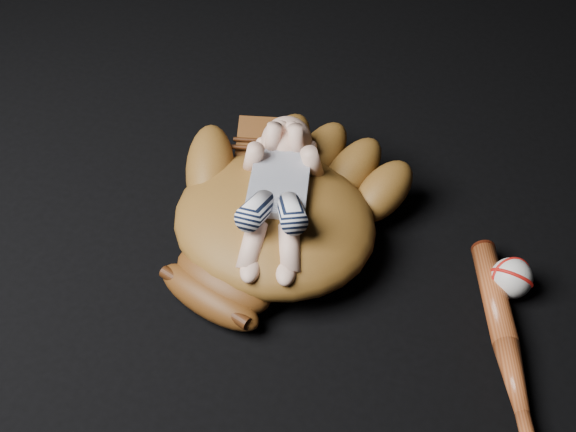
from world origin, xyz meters
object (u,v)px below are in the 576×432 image
(newborn_baby, at_px, (278,194))
(baseball_bat, at_px, (509,358))
(baseball, at_px, (511,278))
(baseball_glove, at_px, (274,214))

(newborn_baby, height_order, baseball_bat, newborn_baby)
(baseball, bearing_deg, baseball_bat, -84.76)
(baseball, bearing_deg, newborn_baby, -177.18)
(newborn_baby, bearing_deg, baseball_glove, 171.87)
(baseball_glove, bearing_deg, baseball, 21.94)
(newborn_baby, distance_m, baseball, 0.40)
(baseball_glove, height_order, baseball, baseball_glove)
(newborn_baby, height_order, baseball, newborn_baby)
(baseball_glove, relative_size, newborn_baby, 1.45)
(newborn_baby, xyz_separation_m, baseball_bat, (0.40, -0.13, -0.10))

